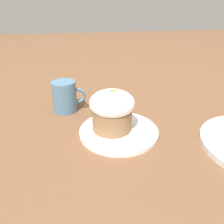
# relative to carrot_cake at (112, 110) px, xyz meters

# --- Properties ---
(ground_plane) EXTENTS (4.00, 4.00, 0.00)m
(ground_plane) POSITION_rel_carrot_cake_xyz_m (0.02, -0.01, -0.06)
(ground_plane) COLOR brown
(dessert_plate) EXTENTS (0.20, 0.20, 0.01)m
(dessert_plate) POSITION_rel_carrot_cake_xyz_m (0.02, -0.01, -0.06)
(dessert_plate) COLOR white
(dessert_plate) RESTS_ON ground_plane
(carrot_cake) EXTENTS (0.11, 0.11, 0.11)m
(carrot_cake) POSITION_rel_carrot_cake_xyz_m (0.00, 0.00, 0.00)
(carrot_cake) COLOR olive
(carrot_cake) RESTS_ON dessert_plate
(spoon) EXTENTS (0.13, 0.07, 0.01)m
(spoon) POSITION_rel_carrot_cake_xyz_m (0.02, -0.00, -0.05)
(spoon) COLOR #B7B7BC
(spoon) RESTS_ON dessert_plate
(coffee_cup) EXTENTS (0.10, 0.07, 0.09)m
(coffee_cup) POSITION_rel_carrot_cake_xyz_m (-0.12, 0.15, -0.02)
(coffee_cup) COLOR teal
(coffee_cup) RESTS_ON ground_plane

